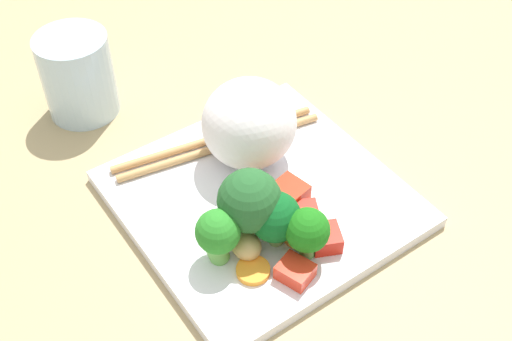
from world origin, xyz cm
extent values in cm
cube|color=tan|center=(0.00, 0.00, -1.00)|extent=(110.00, 110.00, 2.00)
cube|color=white|center=(0.00, 0.00, 0.63)|extent=(25.87, 25.87, 1.25)
ellipsoid|color=white|center=(5.01, -1.90, 5.68)|extent=(13.19, 13.22, 8.86)
cylinder|color=#54934C|center=(-3.37, 3.73, 2.49)|extent=(1.68, 1.97, 2.66)
sphere|color=#255D2B|center=(-3.66, 3.57, 5.88)|extent=(5.66, 5.66, 5.66)
cylinder|color=#5B9242|center=(-8.20, 0.55, 2.22)|extent=(1.84, 1.94, 2.07)
sphere|color=#1C7217|center=(-8.22, 0.69, 4.68)|extent=(3.92, 3.92, 3.92)
cylinder|color=#66B14E|center=(-4.35, 7.36, 2.27)|extent=(2.33, 2.60, 2.38)
sphere|color=#2B8728|center=(-4.36, 7.17, 4.82)|extent=(3.93, 3.93, 3.93)
cylinder|color=#83AD60|center=(-5.50, 2.06, 2.12)|extent=(2.04, 2.02, 1.88)
sphere|color=#105A21|center=(-5.52, 2.15, 4.67)|extent=(4.57, 4.57, 4.57)
cylinder|color=orange|center=(-7.29, 5.55, 1.53)|extent=(4.08, 4.08, 0.55)
cylinder|color=orange|center=(-1.82, 1.17, 1.63)|extent=(3.95, 3.95, 0.75)
cylinder|color=orange|center=(-6.28, -0.48, 1.54)|extent=(4.03, 4.03, 0.57)
cube|color=red|center=(-9.61, 2.79, 2.00)|extent=(3.57, 3.35, 1.50)
cube|color=red|center=(-8.21, -1.51, 2.11)|extent=(3.49, 3.37, 1.72)
cube|color=red|center=(-4.34, -2.09, 1.89)|extent=(2.37, 2.64, 1.27)
cube|color=red|center=(-1.96, -1.97, 2.12)|extent=(3.64, 3.46, 1.74)
ellipsoid|color=tan|center=(-3.79, 0.54, 2.06)|extent=(2.45, 2.68, 1.61)
ellipsoid|color=tan|center=(-5.18, 4.94, 2.32)|extent=(3.20, 2.71, 2.13)
cylinder|color=tan|center=(8.84, 0.18, 1.66)|extent=(3.86, 21.98, 0.81)
cylinder|color=tan|center=(7.40, 0.38, 1.66)|extent=(3.86, 21.98, 0.81)
cylinder|color=silver|center=(22.62, 8.81, 4.69)|extent=(7.78, 7.78, 9.39)
camera|label=1|loc=(-34.99, 23.14, 46.97)|focal=45.33mm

